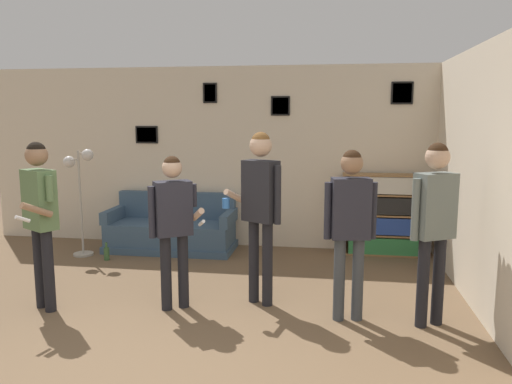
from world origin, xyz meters
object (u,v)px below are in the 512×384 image
bottle_on_floor (107,253)px  bookshelf (384,215)px  floor_lamp (80,182)px  person_player_foreground_left (40,208)px  couch (172,231)px  person_player_foreground_center (173,217)px  person_spectator_far_right (434,215)px  person_watcher_holding_cup (260,198)px  person_spectator_near_bookshelf (350,217)px

bottle_on_floor → bookshelf: bearing=13.3°
floor_lamp → person_player_foreground_left: person_player_foreground_left is taller
couch → bookshelf: bearing=3.8°
bookshelf → person_player_foreground_center: bearing=-133.5°
bookshelf → person_spectator_far_right: 2.52m
bookshelf → floor_lamp: floor_lamp is taller
person_watcher_holding_cup → person_spectator_far_right: 1.70m
couch → person_spectator_near_bookshelf: person_spectator_near_bookshelf is taller
person_spectator_near_bookshelf → person_spectator_far_right: (0.76, -0.01, 0.05)m
floor_lamp → person_player_foreground_left: (0.61, -1.94, 0.00)m
floor_lamp → person_player_foreground_left: size_ratio=0.88×
floor_lamp → person_player_foreground_center: 2.58m
bookshelf → person_spectator_near_bookshelf: bearing=-102.7°
bookshelf → bottle_on_floor: bearing=-166.7°
floor_lamp → bottle_on_floor: 1.08m
bookshelf → person_spectator_near_bookshelf: size_ratio=0.71×
couch → bookshelf: size_ratio=1.60×
bookshelf → bottle_on_floor: size_ratio=4.72×
floor_lamp → bottle_on_floor: (0.44, -0.18, -0.96)m
person_spectator_far_right → couch: bearing=145.5°
person_player_foreground_left → person_player_foreground_center: (1.31, 0.22, -0.10)m
person_player_foreground_left → person_player_foreground_center: size_ratio=1.09×
bookshelf → person_player_foreground_center: size_ratio=0.74×
bookshelf → person_spectator_far_right: size_ratio=0.68×
couch → person_watcher_holding_cup: bearing=-50.3°
couch → bottle_on_floor: bearing=-135.9°
person_spectator_far_right → person_watcher_holding_cup: bearing=169.6°
person_spectator_far_right → floor_lamp: bearing=158.5°
floor_lamp → person_player_foreground_center: (1.93, -1.72, -0.10)m
floor_lamp → bottle_on_floor: bearing=-22.4°
person_player_foreground_left → person_spectator_far_right: 3.83m
floor_lamp → person_watcher_holding_cup: 3.13m
person_spectator_near_bookshelf → person_spectator_far_right: bearing=-1.1°
floor_lamp → person_spectator_near_bookshelf: size_ratio=0.91×
bottle_on_floor → person_player_foreground_left: bearing=-84.5°
bookshelf → floor_lamp: 4.32m
couch → person_player_foreground_center: 2.45m
person_player_foreground_left → person_watcher_holding_cup: 2.22m
bottle_on_floor → floor_lamp: bearing=157.6°
bookshelf → person_player_foreground_left: person_player_foreground_left is taller
floor_lamp → bottle_on_floor: floor_lamp is taller
bookshelf → person_spectator_near_bookshelf: (-0.55, -2.45, 0.44)m
person_player_foreground_left → person_spectator_near_bookshelf: (3.07, 0.20, -0.05)m
bookshelf → person_watcher_holding_cup: 2.66m
bookshelf → bottle_on_floor: 3.93m
bookshelf → person_spectator_near_bookshelf: person_spectator_near_bookshelf is taller
floor_lamp → couch: bearing=23.7°
person_player_foreground_left → person_spectator_near_bookshelf: bearing=3.8°
person_player_foreground_center → person_spectator_near_bookshelf: 1.76m
person_player_foreground_left → couch: bearing=77.5°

